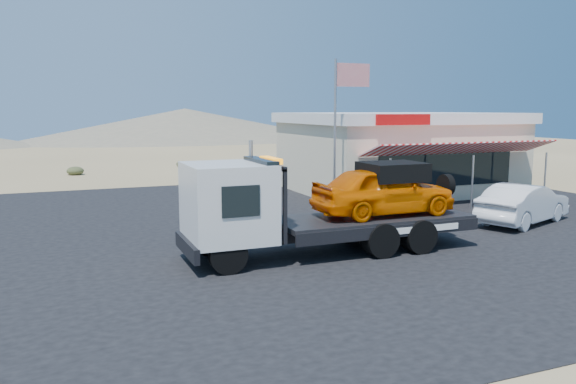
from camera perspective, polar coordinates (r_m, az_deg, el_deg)
name	(u,v)px	position (r m, az deg, el deg)	size (l,w,h in m)	color
ground	(260,250)	(16.61, -2.87, -5.88)	(120.00, 120.00, 0.00)	#8D7850
asphalt_lot	(285,225)	(20.03, -0.29, -3.36)	(32.00, 24.00, 0.02)	black
tow_truck	(324,202)	(15.90, 3.72, -0.99)	(8.36, 2.48, 2.79)	black
white_sedan	(523,204)	(21.83, 22.79, -1.10)	(1.52, 4.37, 1.44)	silver
jerky_store	(397,151)	(28.95, 11.03, 4.08)	(10.40, 9.97, 3.90)	beige
flagpole	(340,118)	(22.20, 5.34, 7.51)	(1.55, 0.10, 6.00)	#99999E
distant_hills	(16,129)	(70.53, -25.88, 5.77)	(126.00, 48.00, 4.20)	#726B59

